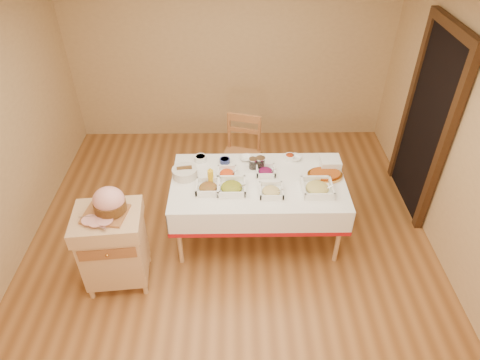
# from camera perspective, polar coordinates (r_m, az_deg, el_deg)

# --- Properties ---
(room_shell) EXTENTS (5.00, 5.00, 5.00)m
(room_shell) POSITION_cam_1_polar(r_m,az_deg,el_deg) (3.90, -1.54, 3.39)
(room_shell) COLOR #935B2D
(room_shell) RESTS_ON ground
(doorway) EXTENTS (0.09, 1.10, 2.20)m
(doorway) POSITION_cam_1_polar(r_m,az_deg,el_deg) (5.23, 23.73, 7.17)
(doorway) COLOR black
(doorway) RESTS_ON ground
(dining_table) EXTENTS (1.82, 1.02, 0.76)m
(dining_table) POSITION_cam_1_polar(r_m,az_deg,el_deg) (4.57, 2.40, -1.72)
(dining_table) COLOR tan
(dining_table) RESTS_ON ground
(butcher_cart) EXTENTS (0.67, 0.57, 0.88)m
(butcher_cart) POSITION_cam_1_polar(r_m,az_deg,el_deg) (4.33, -16.56, -8.22)
(butcher_cart) COLOR tan
(butcher_cart) RESTS_ON ground
(dining_chair) EXTENTS (0.55, 0.53, 1.00)m
(dining_chair) POSITION_cam_1_polar(r_m,az_deg,el_deg) (5.29, 0.14, 3.37)
(dining_chair) COLOR #9C5F33
(dining_chair) RESTS_ON ground
(ham_on_board) EXTENTS (0.41, 0.39, 0.27)m
(ham_on_board) POSITION_cam_1_polar(r_m,az_deg,el_deg) (4.01, -17.13, -2.97)
(ham_on_board) COLOR #9C5F33
(ham_on_board) RESTS_ON butcher_cart
(serving_dish_a) EXTENTS (0.25, 0.25, 0.11)m
(serving_dish_a) POSITION_cam_1_polar(r_m,az_deg,el_deg) (4.34, -4.26, -0.96)
(serving_dish_a) COLOR white
(serving_dish_a) RESTS_ON dining_table
(serving_dish_b) EXTENTS (0.29, 0.29, 0.12)m
(serving_dish_b) POSITION_cam_1_polar(r_m,az_deg,el_deg) (4.33, -1.14, -0.95)
(serving_dish_b) COLOR white
(serving_dish_b) RESTS_ON dining_table
(serving_dish_c) EXTENTS (0.24, 0.24, 0.10)m
(serving_dish_c) POSITION_cam_1_polar(r_m,az_deg,el_deg) (4.30, 4.18, -1.48)
(serving_dish_c) COLOR white
(serving_dish_c) RESTS_ON dining_table
(serving_dish_d) EXTENTS (0.31, 0.31, 0.12)m
(serving_dish_d) POSITION_cam_1_polar(r_m,az_deg,el_deg) (4.39, 10.28, -1.02)
(serving_dish_d) COLOR white
(serving_dish_d) RESTS_ON dining_table
(serving_dish_e) EXTENTS (0.21, 0.20, 0.10)m
(serving_dish_e) POSITION_cam_1_polar(r_m,az_deg,el_deg) (4.53, -1.75, 0.94)
(serving_dish_e) COLOR white
(serving_dish_e) RESTS_ON dining_table
(serving_dish_f) EXTENTS (0.21, 0.20, 0.10)m
(serving_dish_f) POSITION_cam_1_polar(r_m,az_deg,el_deg) (4.56, 3.44, 1.19)
(serving_dish_f) COLOR white
(serving_dish_f) RESTS_ON dining_table
(small_bowl_left) EXTENTS (0.13, 0.13, 0.06)m
(small_bowl_left) POSITION_cam_1_polar(r_m,az_deg,el_deg) (4.76, -5.27, 2.92)
(small_bowl_left) COLOR white
(small_bowl_left) RESTS_ON dining_table
(small_bowl_mid) EXTENTS (0.11, 0.11, 0.05)m
(small_bowl_mid) POSITION_cam_1_polar(r_m,az_deg,el_deg) (4.72, -2.04, 2.63)
(small_bowl_mid) COLOR navy
(small_bowl_mid) RESTS_ON dining_table
(small_bowl_right) EXTENTS (0.12, 0.12, 0.06)m
(small_bowl_right) POSITION_cam_1_polar(r_m,az_deg,el_deg) (4.80, 6.66, 3.09)
(small_bowl_right) COLOR white
(small_bowl_right) RESTS_ON dining_table
(bowl_white_imported) EXTENTS (0.15, 0.15, 0.03)m
(bowl_white_imported) POSITION_cam_1_polar(r_m,az_deg,el_deg) (4.77, 0.85, 2.93)
(bowl_white_imported) COLOR white
(bowl_white_imported) RESTS_ON dining_table
(bowl_small_imported) EXTENTS (0.18, 0.18, 0.04)m
(bowl_small_imported) POSITION_cam_1_polar(r_m,az_deg,el_deg) (4.81, 7.37, 2.96)
(bowl_small_imported) COLOR white
(bowl_small_imported) RESTS_ON dining_table
(preserve_jar_left) EXTENTS (0.10, 0.10, 0.12)m
(preserve_jar_left) POSITION_cam_1_polar(r_m,az_deg,el_deg) (4.62, 1.76, 2.17)
(preserve_jar_left) COLOR silver
(preserve_jar_left) RESTS_ON dining_table
(preserve_jar_right) EXTENTS (0.10, 0.10, 0.13)m
(preserve_jar_right) POSITION_cam_1_polar(r_m,az_deg,el_deg) (4.63, 2.73, 2.25)
(preserve_jar_right) COLOR silver
(preserve_jar_right) RESTS_ON dining_table
(mustard_bottle) EXTENTS (0.06, 0.06, 0.19)m
(mustard_bottle) POSITION_cam_1_polar(r_m,az_deg,el_deg) (4.41, -3.95, 0.55)
(mustard_bottle) COLOR yellow
(mustard_bottle) RESTS_ON dining_table
(bread_basket) EXTENTS (0.27, 0.27, 0.12)m
(bread_basket) POSITION_cam_1_polar(r_m,az_deg,el_deg) (4.54, -7.38, 1.01)
(bread_basket) COLOR silver
(bread_basket) RESTS_ON dining_table
(plate_stack) EXTENTS (0.22, 0.22, 0.11)m
(plate_stack) POSITION_cam_1_polar(r_m,az_deg,el_deg) (4.74, 11.90, 2.28)
(plate_stack) COLOR white
(plate_stack) RESTS_ON dining_table
(brass_platter) EXTENTS (0.37, 0.27, 0.05)m
(brass_platter) POSITION_cam_1_polar(r_m,az_deg,el_deg) (4.60, 11.25, 0.69)
(brass_platter) COLOR gold
(brass_platter) RESTS_ON dining_table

